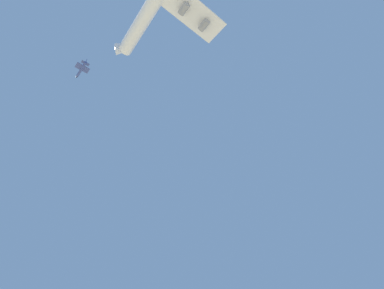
# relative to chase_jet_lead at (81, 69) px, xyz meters

# --- Properties ---
(chase_jet_lead) EXTENTS (15.33, 8.77, 4.00)m
(chase_jet_lead) POSITION_rel_chase_jet_lead_xyz_m (0.00, 0.00, 0.00)
(chase_jet_lead) COLOR #38478C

